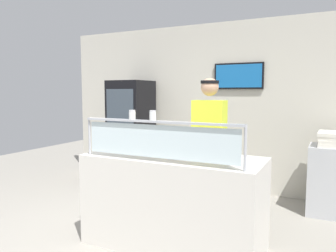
{
  "coord_description": "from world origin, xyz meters",
  "views": [
    {
      "loc": [
        2.33,
        -2.56,
        1.6
      ],
      "look_at": [
        0.83,
        0.42,
        1.25
      ],
      "focal_mm": 35.02,
      "sensor_mm": 36.0,
      "label": 1
    }
  ],
  "objects_px": {
    "drink_fridge": "(131,133)",
    "pizza_tray": "(183,154)",
    "parmesan_shaker": "(132,115)",
    "pepper_flake_shaker": "(153,116)",
    "worker_figure": "(209,142)",
    "pizza_server": "(181,152)"
  },
  "relations": [
    {
      "from": "parmesan_shaker",
      "to": "drink_fridge",
      "type": "distance_m",
      "value": 2.56
    },
    {
      "from": "pepper_flake_shaker",
      "to": "drink_fridge",
      "type": "distance_m",
      "value": 2.69
    },
    {
      "from": "pizza_tray",
      "to": "drink_fridge",
      "type": "relative_size",
      "value": 0.27
    },
    {
      "from": "pizza_server",
      "to": "parmesan_shaker",
      "type": "height_order",
      "value": "parmesan_shaker"
    },
    {
      "from": "parmesan_shaker",
      "to": "pepper_flake_shaker",
      "type": "height_order",
      "value": "pepper_flake_shaker"
    },
    {
      "from": "drink_fridge",
      "to": "parmesan_shaker",
      "type": "bearing_deg",
      "value": -56.51
    },
    {
      "from": "pizza_tray",
      "to": "drink_fridge",
      "type": "xyz_separation_m",
      "value": [
        -1.74,
        1.7,
        -0.07
      ]
    },
    {
      "from": "worker_figure",
      "to": "drink_fridge",
      "type": "xyz_separation_m",
      "value": [
        -1.8,
        1.07,
        -0.11
      ]
    },
    {
      "from": "pepper_flake_shaker",
      "to": "drink_fridge",
      "type": "relative_size",
      "value": 0.05
    },
    {
      "from": "parmesan_shaker",
      "to": "pepper_flake_shaker",
      "type": "relative_size",
      "value": 0.98
    },
    {
      "from": "pepper_flake_shaker",
      "to": "worker_figure",
      "type": "xyz_separation_m",
      "value": [
        0.18,
        1.03,
        -0.37
      ]
    },
    {
      "from": "parmesan_shaker",
      "to": "pizza_server",
      "type": "bearing_deg",
      "value": 48.29
    },
    {
      "from": "pepper_flake_shaker",
      "to": "worker_figure",
      "type": "bearing_deg",
      "value": 79.86
    },
    {
      "from": "pizza_tray",
      "to": "worker_figure",
      "type": "xyz_separation_m",
      "value": [
        0.06,
        0.63,
        0.04
      ]
    },
    {
      "from": "pizza_server",
      "to": "parmesan_shaker",
      "type": "xyz_separation_m",
      "value": [
        -0.34,
        -0.38,
        0.39
      ]
    },
    {
      "from": "pizza_tray",
      "to": "drink_fridge",
      "type": "distance_m",
      "value": 2.43
    },
    {
      "from": "drink_fridge",
      "to": "pizza_tray",
      "type": "bearing_deg",
      "value": -44.36
    },
    {
      "from": "pepper_flake_shaker",
      "to": "worker_figure",
      "type": "relative_size",
      "value": 0.05
    },
    {
      "from": "pizza_server",
      "to": "pepper_flake_shaker",
      "type": "relative_size",
      "value": 2.99
    },
    {
      "from": "worker_figure",
      "to": "drink_fridge",
      "type": "distance_m",
      "value": 2.1
    },
    {
      "from": "pizza_server",
      "to": "pepper_flake_shaker",
      "type": "bearing_deg",
      "value": -121.12
    },
    {
      "from": "pizza_tray",
      "to": "drink_fridge",
      "type": "height_order",
      "value": "drink_fridge"
    }
  ]
}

